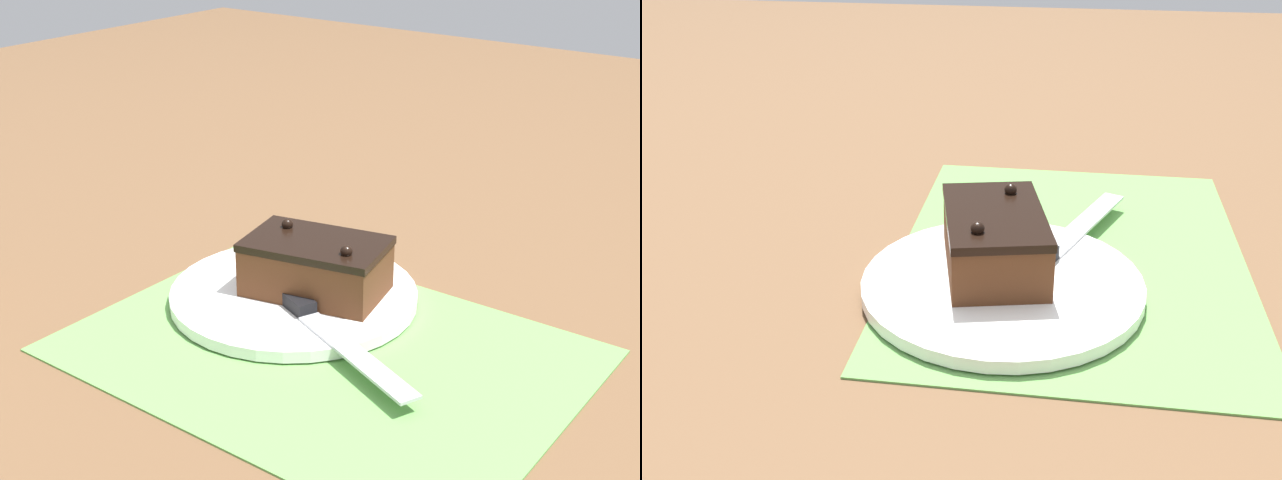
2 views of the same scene
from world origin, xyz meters
TOP-DOWN VIEW (x-y plane):
  - ground_plane at (0.00, 0.00)m, footprint 3.00×3.00m
  - placemat_woven at (0.00, 0.00)m, footprint 0.46×0.34m
  - cake_plate at (0.08, -0.06)m, footprint 0.26×0.26m
  - chocolate_cake at (0.06, -0.07)m, footprint 0.16×0.12m
  - serving_knife at (0.03, -0.02)m, footprint 0.24×0.12m

SIDE VIEW (x-z plane):
  - ground_plane at x=0.00m, z-range 0.00..0.00m
  - placemat_woven at x=0.00m, z-range 0.00..0.00m
  - cake_plate at x=0.08m, z-range 0.00..0.02m
  - serving_knife at x=0.03m, z-range 0.01..0.03m
  - chocolate_cake at x=0.06m, z-range 0.01..0.08m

